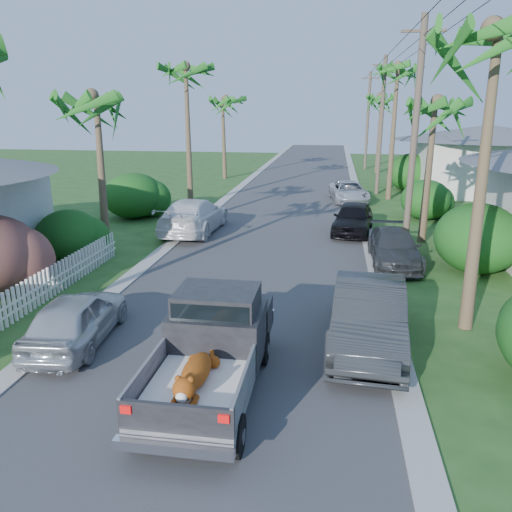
% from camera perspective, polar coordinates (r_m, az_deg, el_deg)
% --- Properties ---
extents(ground, '(120.00, 120.00, 0.00)m').
position_cam_1_polar(ground, '(9.63, -9.23, -20.13)').
color(ground, '#254B1C').
rests_on(ground, ground).
extents(road, '(8.00, 100.00, 0.02)m').
position_cam_1_polar(road, '(32.90, 4.17, 6.52)').
color(road, '#38383A').
rests_on(road, ground).
extents(curb_left, '(0.60, 100.00, 0.06)m').
position_cam_1_polar(curb_left, '(33.51, -3.23, 6.75)').
color(curb_left, '#A5A39E').
rests_on(curb_left, ground).
extents(curb_right, '(0.60, 100.00, 0.06)m').
position_cam_1_polar(curb_right, '(32.84, 11.71, 6.23)').
color(curb_right, '#A5A39E').
rests_on(curb_right, ground).
extents(pickup_truck, '(1.98, 5.12, 2.06)m').
position_cam_1_polar(pickup_truck, '(10.69, -4.71, -9.65)').
color(pickup_truck, black).
rests_on(pickup_truck, ground).
extents(parked_car_rn, '(2.02, 4.99, 1.61)m').
position_cam_1_polar(parked_car_rn, '(12.64, 12.73, -6.76)').
color(parked_car_rn, '#2A2D2F').
rests_on(parked_car_rn, ground).
extents(parked_car_rm, '(1.85, 4.38, 1.26)m').
position_cam_1_polar(parked_car_rm, '(19.59, 15.53, 0.89)').
color(parked_car_rm, '#303336').
rests_on(parked_car_rm, ground).
extents(parked_car_rf, '(2.23, 4.43, 1.45)m').
position_cam_1_polar(parked_car_rf, '(24.01, 11.03, 4.24)').
color(parked_car_rf, black).
rests_on(parked_car_rf, ground).
extents(parked_car_rd, '(2.70, 4.79, 1.26)m').
position_cam_1_polar(parked_car_rd, '(32.31, 10.56, 7.22)').
color(parked_car_rd, silver).
rests_on(parked_car_rd, ground).
extents(parked_car_ln, '(1.91, 4.04, 1.33)m').
position_cam_1_polar(parked_car_ln, '(13.33, -19.84, -6.76)').
color(parked_car_ln, silver).
rests_on(parked_car_ln, ground).
extents(parked_car_lf, '(2.44, 5.64, 1.62)m').
position_cam_1_polar(parked_car_lf, '(23.87, -7.12, 4.55)').
color(parked_car_lf, white).
rests_on(parked_car_lf, ground).
extents(palm_l_b, '(4.40, 4.40, 7.40)m').
position_cam_1_polar(palm_l_b, '(21.47, -17.96, 16.94)').
color(palm_l_b, brown).
rests_on(palm_l_b, ground).
extents(palm_l_c, '(4.40, 4.40, 9.20)m').
position_cam_1_polar(palm_l_c, '(30.61, -8.04, 20.51)').
color(palm_l_c, brown).
rests_on(palm_l_c, ground).
extents(palm_l_d, '(4.40, 4.40, 7.70)m').
position_cam_1_polar(palm_l_d, '(42.29, -3.80, 17.50)').
color(palm_l_d, brown).
rests_on(palm_l_d, ground).
extents(palm_r_a, '(4.40, 4.40, 8.70)m').
position_cam_1_polar(palm_r_a, '(13.91, 26.21, 22.03)').
color(palm_r_a, brown).
rests_on(palm_r_a, ground).
extents(palm_r_b, '(4.40, 4.40, 7.20)m').
position_cam_1_polar(palm_r_b, '(22.65, 19.80, 16.21)').
color(palm_r_b, brown).
rests_on(palm_r_b, ground).
extents(palm_r_c, '(4.40, 4.40, 9.40)m').
position_cam_1_polar(palm_r_c, '(33.58, 15.93, 20.04)').
color(palm_r_c, brown).
rests_on(palm_r_c, ground).
extents(palm_r_d, '(4.40, 4.40, 8.00)m').
position_cam_1_polar(palm_r_d, '(47.47, 14.17, 17.31)').
color(palm_r_d, brown).
rests_on(palm_r_d, ground).
extents(shrub_l_c, '(2.40, 2.64, 2.00)m').
position_cam_1_polar(shrub_l_c, '(20.53, -20.65, 2.19)').
color(shrub_l_c, '#124014').
rests_on(shrub_l_c, ground).
extents(shrub_l_d, '(3.20, 3.52, 2.40)m').
position_cam_1_polar(shrub_l_d, '(27.80, -13.83, 6.72)').
color(shrub_l_d, '#124014').
rests_on(shrub_l_d, ground).
extents(shrub_r_b, '(3.00, 3.30, 2.50)m').
position_cam_1_polar(shrub_r_b, '(19.54, 23.99, 1.88)').
color(shrub_r_b, '#124014').
rests_on(shrub_r_b, ground).
extents(shrub_r_c, '(2.60, 2.86, 2.10)m').
position_cam_1_polar(shrub_r_c, '(28.12, 18.82, 6.12)').
color(shrub_r_c, '#124014').
rests_on(shrub_r_c, ground).
extents(shrub_r_d, '(3.20, 3.52, 2.60)m').
position_cam_1_polar(shrub_r_d, '(37.94, 17.15, 9.14)').
color(shrub_r_d, '#124014').
rests_on(shrub_r_d, ground).
extents(picket_fence, '(0.10, 11.00, 1.00)m').
position_cam_1_polar(picket_fence, '(16.28, -23.73, -3.61)').
color(picket_fence, white).
rests_on(picket_fence, ground).
extents(house_right_far, '(9.00, 8.00, 4.60)m').
position_cam_1_polar(house_right_far, '(38.89, 24.66, 9.77)').
color(house_right_far, silver).
rests_on(house_right_far, ground).
extents(utility_pole_b, '(1.60, 0.26, 9.00)m').
position_cam_1_polar(utility_pole_b, '(20.55, 17.64, 12.68)').
color(utility_pole_b, brown).
rests_on(utility_pole_b, ground).
extents(utility_pole_c, '(1.60, 0.26, 9.00)m').
position_cam_1_polar(utility_pole_c, '(35.44, 14.10, 14.27)').
color(utility_pole_c, brown).
rests_on(utility_pole_c, ground).
extents(utility_pole_d, '(1.60, 0.26, 9.00)m').
position_cam_1_polar(utility_pole_d, '(50.40, 12.65, 14.90)').
color(utility_pole_d, brown).
rests_on(utility_pole_d, ground).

